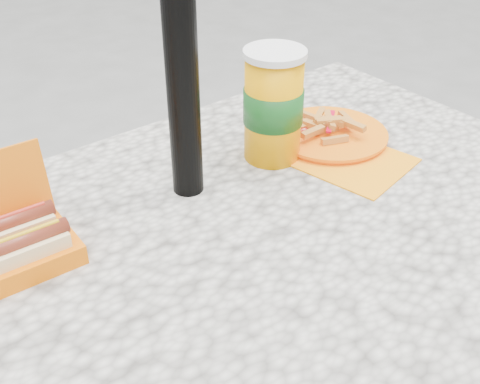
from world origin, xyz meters
TOP-DOWN VIEW (x-y plane):
  - picnic_table at (0.00, 0.00)m, footprint 1.20×0.80m
  - hotdog_box at (-0.30, 0.15)m, footprint 0.18×0.14m
  - fries_plate at (0.30, 0.13)m, footprint 0.24×0.30m
  - soda_cup at (0.18, 0.16)m, footprint 0.11×0.11m

SIDE VIEW (x-z plane):
  - picnic_table at x=0.00m, z-range 0.27..1.02m
  - fries_plate at x=0.30m, z-range 0.74..0.78m
  - hotdog_box at x=-0.30m, z-range 0.71..0.85m
  - soda_cup at x=0.18m, z-range 0.75..0.95m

